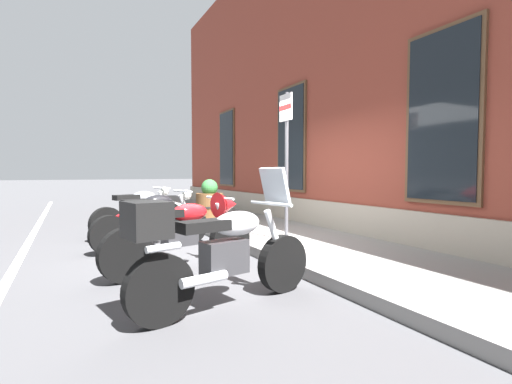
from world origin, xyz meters
TOP-DOWN VIEW (x-y plane):
  - ground_plane at (0.00, 0.00)m, footprint 140.00×140.00m
  - sidewalk at (0.00, 1.14)m, footprint 26.04×2.29m
  - lane_stripe at (0.00, -3.20)m, footprint 26.04×0.12m
  - brick_pub_facade at (-0.00, 5.98)m, footprint 20.04×7.49m
  - motorcycle_grey_naked at (-2.14, -1.23)m, footprint 0.87×1.94m
  - motorcycle_black_naked at (-0.83, -1.22)m, footprint 0.78×2.08m
  - motorcycle_red_sport at (0.81, -1.11)m, footprint 0.79×2.16m
  - motorcycle_silver_touring at (2.33, -1.27)m, footprint 0.81×2.03m
  - parking_sign at (0.22, 0.76)m, footprint 0.36×0.07m
  - barrel_planter at (-2.95, 0.54)m, footprint 0.69×0.69m

SIDE VIEW (x-z plane):
  - ground_plane at x=0.00m, z-range 0.00..0.00m
  - lane_stripe at x=0.00m, z-range 0.00..0.01m
  - sidewalk at x=0.00m, z-range 0.00..0.15m
  - motorcycle_black_naked at x=-0.83m, z-range -0.01..0.98m
  - motorcycle_grey_naked at x=-2.14m, z-range -0.01..0.98m
  - barrel_planter at x=-2.95m, z-range 0.06..1.05m
  - motorcycle_red_sport at x=0.81m, z-range 0.05..1.06m
  - motorcycle_silver_touring at x=2.33m, z-range -0.11..1.24m
  - parking_sign at x=0.22m, z-range 0.51..2.99m
  - brick_pub_facade at x=0.00m, z-range -0.01..7.36m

